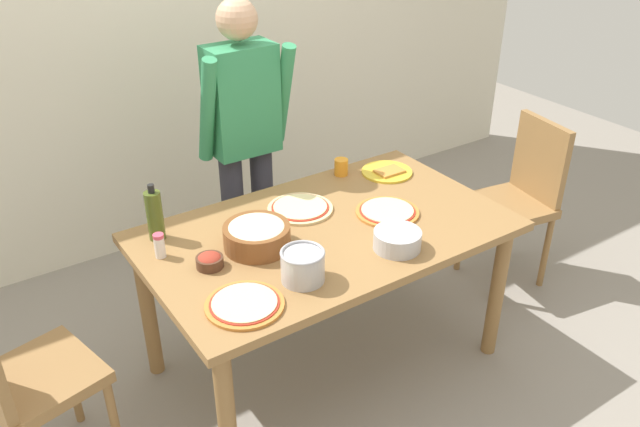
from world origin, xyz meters
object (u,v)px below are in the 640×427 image
Objects in this scene: person_cook at (244,135)px; pizza_raw_on_board at (300,208)px; small_sauce_bowl at (210,261)px; mixing_bowl_steel at (397,240)px; pizza_second_cooked at (245,304)px; steel_pot at (303,265)px; chair_wooden_left at (18,375)px; pizza_cooked_on_tray at (387,212)px; cup_orange at (341,167)px; plate_with_slice at (387,172)px; dining_table at (326,246)px; olive_oil_bottle at (155,215)px; popcorn_bowl at (257,234)px; salt_shaker at (160,246)px; chair_wooden_right at (520,193)px.

person_cook is 5.36× the size of pizza_raw_on_board.
pizza_raw_on_board is 2.75× the size of small_sauce_bowl.
person_cook is 8.10× the size of mixing_bowl_steel.
pizza_second_cooked is 1.69× the size of steel_pot.
chair_wooden_left reaches higher than pizza_cooked_on_tray.
cup_orange reaches higher than mixing_bowl_steel.
pizza_raw_on_board is 0.40m from pizza_cooked_on_tray.
steel_pot is (0.27, 0.02, 0.06)m from pizza_second_cooked.
plate_with_slice is 1.16m from small_sauce_bowl.
dining_table is 0.76m from olive_oil_bottle.
popcorn_bowl is 1.61× the size of steel_pot.
mixing_bowl_steel is at bearing -23.64° from small_sauce_bowl.
pizza_second_cooked is 0.41m from popcorn_bowl.
popcorn_bowl is 1.40× the size of mixing_bowl_steel.
popcorn_bowl reaches higher than dining_table.
pizza_raw_on_board is 1.18× the size of olive_oil_bottle.
chair_wooden_left is (-1.32, 0.07, -0.13)m from dining_table.
salt_shaker is at bearing 104.73° from pizza_second_cooked.
chair_wooden_right is 3.71× the size of olive_oil_bottle.
popcorn_bowl is (0.99, -0.03, 0.28)m from chair_wooden_left.
plate_with_slice is 1.02× the size of olive_oil_bottle.
pizza_cooked_on_tray is (0.30, -0.80, -0.17)m from person_cook.
person_cook reaches higher than dining_table.
steel_pot is at bearing -84.28° from popcorn_bowl.
salt_shaker is at bearing 149.88° from mixing_bowl_steel.
small_sauce_bowl is (-0.71, 0.31, -0.01)m from mixing_bowl_steel.
small_sauce_bowl is at bearing 88.53° from pizza_second_cooked.
popcorn_bowl is 0.40m from salt_shaker.
small_sauce_bowl reaches higher than pizza_raw_on_board.
salt_shaker is (-1.06, -0.21, 0.01)m from cup_orange.
salt_shaker is at bearing -175.86° from plate_with_slice.
popcorn_bowl is at bearing 145.22° from mixing_bowl_steel.
cup_orange is at bearing 149.93° from plate_with_slice.
mixing_bowl_steel reaches higher than pizza_cooked_on_tray.
dining_table is 15.09× the size of salt_shaker.
dining_table is 0.43m from steel_pot.
pizza_cooked_on_tray is at bearing -3.79° from small_sauce_bowl.
chair_wooden_left is at bearing -173.56° from plate_with_slice.
mixing_bowl_steel is (0.14, -1.06, -0.14)m from person_cook.
cup_orange is (-0.21, 0.12, 0.03)m from plate_with_slice.
person_cook reaches higher than steel_pot.
pizza_raw_on_board is at bearing 1.18° from salt_shaker.
pizza_raw_on_board and pizza_cooked_on_tray have the same top height.
small_sauce_bowl is at bearing 156.36° from mixing_bowl_steel.
olive_oil_bottle is 1.48× the size of steel_pot.
olive_oil_bottle is (-1.97, 0.32, 0.33)m from chair_wooden_right.
chair_wooden_left is 1.34m from pizza_raw_on_board.
pizza_cooked_on_tray is 1.45× the size of mixing_bowl_steel.
chair_wooden_left is 2.64m from chair_wooden_right.
cup_orange is at bearing 11.18° from chair_wooden_left.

